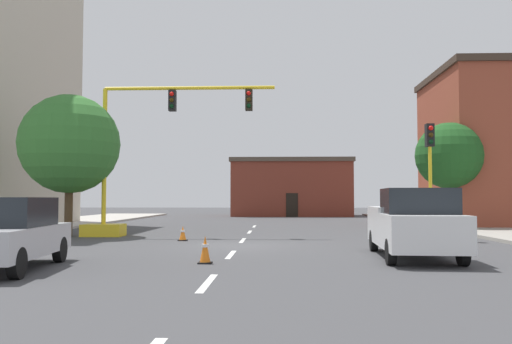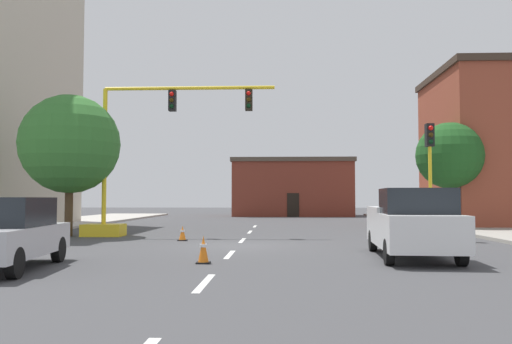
{
  "view_description": "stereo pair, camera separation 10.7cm",
  "coord_description": "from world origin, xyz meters",
  "px_view_note": "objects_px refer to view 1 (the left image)",
  "views": [
    {
      "loc": [
        1.42,
        -19.41,
        1.72
      ],
      "look_at": [
        0.42,
        5.58,
        2.95
      ],
      "focal_mm": 37.66,
      "sensor_mm": 36.0,
      "label": 1
    },
    {
      "loc": [
        1.53,
        -19.41,
        1.72
      ],
      "look_at": [
        0.42,
        5.58,
        2.95
      ],
      "focal_mm": 37.66,
      "sensor_mm": 36.0,
      "label": 2
    }
  ],
  "objects_px": {
    "traffic_signal_gantry": "(128,187)",
    "traffic_cone_roadside_b": "(183,233)",
    "traffic_cone_roadside_a": "(205,250)",
    "tree_right_mid": "(449,156)",
    "sedan_silver_near_left": "(7,233)",
    "traffic_light_pole_right": "(430,154)",
    "tree_left_near": "(70,144)",
    "pickup_truck_white": "(413,224)"
  },
  "relations": [
    {
      "from": "tree_right_mid",
      "to": "traffic_cone_roadside_a",
      "type": "relative_size",
      "value": 8.05
    },
    {
      "from": "tree_left_near",
      "to": "traffic_cone_roadside_b",
      "type": "bearing_deg",
      "value": -21.77
    },
    {
      "from": "traffic_light_pole_right",
      "to": "tree_right_mid",
      "type": "xyz_separation_m",
      "value": [
        3.18,
        7.61,
        0.54
      ]
    },
    {
      "from": "traffic_light_pole_right",
      "to": "traffic_cone_roadside_b",
      "type": "height_order",
      "value": "traffic_light_pole_right"
    },
    {
      "from": "traffic_light_pole_right",
      "to": "pickup_truck_white",
      "type": "relative_size",
      "value": 0.87
    },
    {
      "from": "traffic_signal_gantry",
      "to": "traffic_cone_roadside_b",
      "type": "xyz_separation_m",
      "value": [
        2.97,
        -2.43,
        -1.92
      ]
    },
    {
      "from": "traffic_light_pole_right",
      "to": "traffic_cone_roadside_a",
      "type": "height_order",
      "value": "traffic_light_pole_right"
    },
    {
      "from": "tree_right_mid",
      "to": "sedan_silver_near_left",
      "type": "xyz_separation_m",
      "value": [
        -16.0,
        -17.23,
        -3.18
      ]
    },
    {
      "from": "traffic_light_pole_right",
      "to": "traffic_cone_roadside_b",
      "type": "xyz_separation_m",
      "value": [
        -10.14,
        -0.65,
        -3.23
      ]
    },
    {
      "from": "traffic_cone_roadside_b",
      "to": "sedan_silver_near_left",
      "type": "bearing_deg",
      "value": -106.63
    },
    {
      "from": "traffic_signal_gantry",
      "to": "traffic_cone_roadside_a",
      "type": "xyz_separation_m",
      "value": [
        4.9,
        -9.96,
        -1.86
      ]
    },
    {
      "from": "tree_left_near",
      "to": "sedan_silver_near_left",
      "type": "relative_size",
      "value": 1.38
    },
    {
      "from": "pickup_truck_white",
      "to": "traffic_cone_roadside_a",
      "type": "relative_size",
      "value": 7.5
    },
    {
      "from": "pickup_truck_white",
      "to": "traffic_signal_gantry",
      "type": "bearing_deg",
      "value": 141.86
    },
    {
      "from": "sedan_silver_near_left",
      "to": "traffic_cone_roadside_b",
      "type": "distance_m",
      "value": 9.38
    },
    {
      "from": "tree_right_mid",
      "to": "traffic_signal_gantry",
      "type": "bearing_deg",
      "value": -160.31
    },
    {
      "from": "traffic_signal_gantry",
      "to": "tree_left_near",
      "type": "relative_size",
      "value": 1.35
    },
    {
      "from": "traffic_signal_gantry",
      "to": "traffic_cone_roadside_b",
      "type": "distance_m",
      "value": 4.29
    },
    {
      "from": "tree_left_near",
      "to": "sedan_silver_near_left",
      "type": "bearing_deg",
      "value": -75.39
    },
    {
      "from": "traffic_cone_roadside_b",
      "to": "tree_right_mid",
      "type": "bearing_deg",
      "value": 31.79
    },
    {
      "from": "tree_right_mid",
      "to": "sedan_silver_near_left",
      "type": "height_order",
      "value": "tree_right_mid"
    },
    {
      "from": "traffic_signal_gantry",
      "to": "traffic_cone_roadside_a",
      "type": "bearing_deg",
      "value": -63.81
    },
    {
      "from": "traffic_cone_roadside_b",
      "to": "pickup_truck_white",
      "type": "bearing_deg",
      "value": -37.71
    },
    {
      "from": "traffic_signal_gantry",
      "to": "traffic_light_pole_right",
      "type": "bearing_deg",
      "value": -7.73
    },
    {
      "from": "tree_left_near",
      "to": "traffic_cone_roadside_a",
      "type": "relative_size",
      "value": 8.76
    },
    {
      "from": "traffic_signal_gantry",
      "to": "tree_right_mid",
      "type": "height_order",
      "value": "traffic_signal_gantry"
    },
    {
      "from": "traffic_signal_gantry",
      "to": "tree_left_near",
      "type": "xyz_separation_m",
      "value": [
        -2.63,
        -0.19,
        1.96
      ]
    },
    {
      "from": "sedan_silver_near_left",
      "to": "tree_left_near",
      "type": "bearing_deg",
      "value": 104.61
    },
    {
      "from": "tree_left_near",
      "to": "traffic_cone_roadside_b",
      "type": "relative_size",
      "value": 10.6
    },
    {
      "from": "tree_right_mid",
      "to": "traffic_cone_roadside_a",
      "type": "distance_m",
      "value": 19.82
    },
    {
      "from": "tree_left_near",
      "to": "sedan_silver_near_left",
      "type": "distance_m",
      "value": 12.05
    },
    {
      "from": "traffic_signal_gantry",
      "to": "traffic_light_pole_right",
      "type": "distance_m",
      "value": 13.3
    },
    {
      "from": "traffic_cone_roadside_a",
      "to": "traffic_cone_roadside_b",
      "type": "height_order",
      "value": "traffic_cone_roadside_a"
    },
    {
      "from": "traffic_signal_gantry",
      "to": "sedan_silver_near_left",
      "type": "bearing_deg",
      "value": -88.55
    },
    {
      "from": "traffic_light_pole_right",
      "to": "traffic_signal_gantry",
      "type": "bearing_deg",
      "value": 172.27
    },
    {
      "from": "pickup_truck_white",
      "to": "traffic_cone_roadside_a",
      "type": "bearing_deg",
      "value": -165.16
    },
    {
      "from": "sedan_silver_near_left",
      "to": "traffic_cone_roadside_b",
      "type": "xyz_separation_m",
      "value": [
        2.68,
        8.97,
        -0.59
      ]
    },
    {
      "from": "tree_left_near",
      "to": "traffic_cone_roadside_a",
      "type": "bearing_deg",
      "value": -52.37
    },
    {
      "from": "tree_left_near",
      "to": "traffic_cone_roadside_a",
      "type": "distance_m",
      "value": 12.92
    },
    {
      "from": "pickup_truck_white",
      "to": "traffic_cone_roadside_b",
      "type": "height_order",
      "value": "pickup_truck_white"
    },
    {
      "from": "tree_right_mid",
      "to": "traffic_cone_roadside_b",
      "type": "height_order",
      "value": "tree_right_mid"
    },
    {
      "from": "traffic_light_pole_right",
      "to": "pickup_truck_white",
      "type": "bearing_deg",
      "value": -109.81
    }
  ]
}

